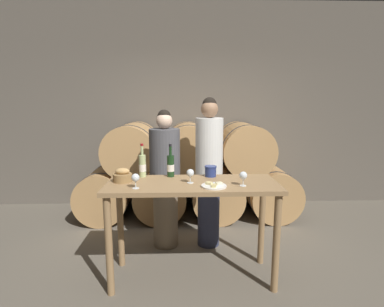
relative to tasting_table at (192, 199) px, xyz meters
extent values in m
plane|color=#665E51|center=(0.00, 0.00, -0.79)|extent=(10.00, 10.00, 0.00)
cube|color=#60594F|center=(0.00, 2.24, 0.81)|extent=(10.00, 0.12, 3.20)
cylinder|color=tan|center=(-1.21, 1.63, -0.43)|extent=(0.72, 0.97, 0.72)
cylinder|color=#2D2D33|center=(-1.21, 1.32, -0.43)|extent=(0.73, 0.02, 0.73)
cylinder|color=#2D2D33|center=(-1.21, 1.94, -0.43)|extent=(0.73, 0.02, 0.73)
cylinder|color=tan|center=(-0.40, 1.63, -0.43)|extent=(0.72, 0.97, 0.72)
cylinder|color=#2D2D33|center=(-0.40, 1.32, -0.43)|extent=(0.73, 0.02, 0.73)
cylinder|color=#2D2D33|center=(-0.40, 1.94, -0.43)|extent=(0.73, 0.02, 0.73)
cylinder|color=tan|center=(0.40, 1.63, -0.43)|extent=(0.72, 0.97, 0.72)
cylinder|color=#2D2D33|center=(0.40, 1.32, -0.43)|extent=(0.73, 0.02, 0.73)
cylinder|color=#2D2D33|center=(0.40, 1.94, -0.43)|extent=(0.73, 0.02, 0.73)
cylinder|color=tan|center=(1.21, 1.63, -0.43)|extent=(0.72, 0.97, 0.72)
cylinder|color=#2D2D33|center=(1.21, 1.32, -0.43)|extent=(0.73, 0.02, 0.73)
cylinder|color=#2D2D33|center=(1.21, 1.94, -0.43)|extent=(0.73, 0.02, 0.73)
cylinder|color=tan|center=(-0.80, 1.63, 0.21)|extent=(0.72, 0.97, 0.72)
cylinder|color=#2D2D33|center=(-0.80, 1.32, 0.21)|extent=(0.73, 0.02, 0.73)
cylinder|color=#2D2D33|center=(-0.80, 1.94, 0.21)|extent=(0.73, 0.02, 0.73)
cylinder|color=tan|center=(0.00, 1.63, 0.21)|extent=(0.72, 0.97, 0.72)
cylinder|color=#2D2D33|center=(0.00, 1.32, 0.21)|extent=(0.73, 0.02, 0.73)
cylinder|color=#2D2D33|center=(0.00, 1.94, 0.21)|extent=(0.73, 0.02, 0.73)
cylinder|color=tan|center=(0.80, 1.63, 0.21)|extent=(0.72, 0.97, 0.72)
cylinder|color=#2D2D33|center=(0.80, 1.32, 0.21)|extent=(0.73, 0.02, 0.73)
cylinder|color=#2D2D33|center=(0.80, 1.94, 0.21)|extent=(0.73, 0.02, 0.73)
cylinder|color=#99754C|center=(-0.73, -0.24, -0.34)|extent=(0.06, 0.06, 0.91)
cylinder|color=#99754C|center=(0.73, -0.24, -0.34)|extent=(0.06, 0.06, 0.91)
cylinder|color=#99754C|center=(-0.73, 0.24, -0.34)|extent=(0.06, 0.06, 0.91)
cylinder|color=#99754C|center=(0.73, 0.24, -0.34)|extent=(0.06, 0.06, 0.91)
cube|color=#99754C|center=(0.00, 0.00, 0.13)|extent=(1.57, 0.60, 0.04)
cylinder|color=#756651|center=(-0.29, 0.68, -0.41)|extent=(0.28, 0.28, 0.77)
cylinder|color=#4C4C51|center=(-0.29, 0.68, 0.28)|extent=(0.35, 0.35, 0.61)
sphere|color=beige|center=(-0.29, 0.68, 0.68)|extent=(0.18, 0.18, 0.18)
sphere|color=black|center=(-0.29, 0.69, 0.73)|extent=(0.15, 0.15, 0.15)
cylinder|color=#2D334C|center=(0.21, 0.68, -0.38)|extent=(0.26, 0.26, 0.84)
cylinder|color=silver|center=(0.21, 0.68, 0.38)|extent=(0.31, 0.31, 0.66)
sphere|color=#997051|center=(0.21, 0.68, 0.80)|extent=(0.19, 0.19, 0.19)
sphere|color=black|center=(0.21, 0.69, 0.86)|extent=(0.16, 0.16, 0.16)
cylinder|color=#193819|center=(-0.21, 0.23, 0.26)|extent=(0.07, 0.07, 0.21)
cylinder|color=#193819|center=(-0.21, 0.23, 0.41)|extent=(0.03, 0.03, 0.09)
cylinder|color=black|center=(-0.21, 0.23, 0.47)|extent=(0.03, 0.03, 0.02)
cylinder|color=white|center=(-0.21, 0.23, 0.24)|extent=(0.07, 0.07, 0.07)
cylinder|color=#ADBC7F|center=(-0.48, 0.23, 0.26)|extent=(0.07, 0.07, 0.22)
cylinder|color=#ADBC7F|center=(-0.48, 0.23, 0.42)|extent=(0.03, 0.03, 0.09)
cylinder|color=maroon|center=(-0.48, 0.23, 0.47)|extent=(0.03, 0.03, 0.02)
cylinder|color=white|center=(-0.48, 0.23, 0.24)|extent=(0.07, 0.07, 0.07)
cylinder|color=navy|center=(0.19, 0.22, 0.21)|extent=(0.11, 0.11, 0.11)
cylinder|color=navy|center=(0.19, 0.22, 0.25)|extent=(0.12, 0.12, 0.01)
cylinder|color=olive|center=(-0.65, 0.06, 0.19)|extent=(0.18, 0.18, 0.07)
ellipsoid|color=tan|center=(-0.65, 0.06, 0.25)|extent=(0.13, 0.08, 0.06)
cylinder|color=white|center=(0.18, -0.14, 0.16)|extent=(0.22, 0.22, 0.01)
cube|color=beige|center=(0.23, -0.12, 0.18)|extent=(0.07, 0.06, 0.02)
cube|color=beige|center=(0.14, -0.11, 0.18)|extent=(0.07, 0.07, 0.02)
cube|color=#E0CC7F|center=(0.18, -0.19, 0.18)|extent=(0.05, 0.06, 0.02)
cylinder|color=white|center=(-0.49, -0.17, 0.16)|extent=(0.06, 0.06, 0.00)
cylinder|color=white|center=(-0.49, -0.17, 0.19)|extent=(0.01, 0.01, 0.06)
sphere|color=white|center=(-0.49, -0.17, 0.25)|extent=(0.07, 0.07, 0.07)
cylinder|color=white|center=(-0.02, -0.01, 0.16)|extent=(0.06, 0.06, 0.00)
cylinder|color=white|center=(-0.02, -0.01, 0.19)|extent=(0.01, 0.01, 0.06)
sphere|color=white|center=(-0.02, -0.01, 0.25)|extent=(0.07, 0.07, 0.07)
cylinder|color=white|center=(0.44, -0.12, 0.16)|extent=(0.06, 0.06, 0.00)
cylinder|color=white|center=(0.44, -0.12, 0.19)|extent=(0.01, 0.01, 0.06)
sphere|color=white|center=(0.44, -0.12, 0.25)|extent=(0.07, 0.07, 0.07)
camera|label=1|loc=(-0.09, -2.66, 0.89)|focal=28.00mm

